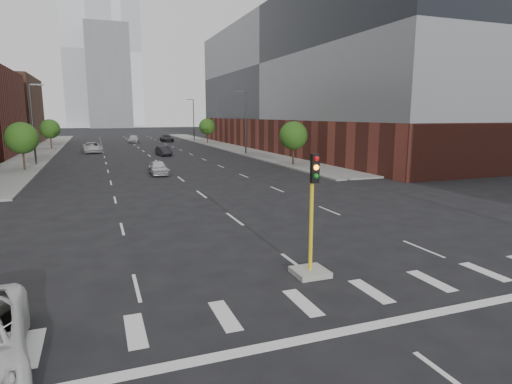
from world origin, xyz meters
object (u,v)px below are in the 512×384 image
car_near_left (158,168)px  car_deep_right (167,138)px  car_distant (134,139)px  median_traffic_signal (311,249)px  car_far_left (92,148)px  car_mid_right (164,151)px

car_near_left → car_deep_right: size_ratio=0.77×
car_near_left → car_distant: (1.91, 50.76, 0.13)m
median_traffic_signal → car_near_left: median_traffic_signal is taller
car_near_left → car_far_left: size_ratio=0.70×
car_mid_right → car_far_left: 12.83m
car_near_left → car_deep_right: 51.99m
car_mid_right → car_far_left: size_ratio=0.71×
car_near_left → car_far_left: bearing=102.9°
median_traffic_signal → car_mid_right: bearing=87.7°
car_distant → median_traffic_signal: bearing=-82.3°
car_distant → car_near_left: bearing=-84.1°
median_traffic_signal → car_mid_right: 48.20m
median_traffic_signal → car_near_left: size_ratio=1.10×
car_mid_right → car_distant: size_ratio=0.84×
car_far_left → car_deep_right: size_ratio=1.09×
car_near_left → car_far_left: 28.87m
car_far_left → car_distant: bearing=66.3°
car_distant → car_mid_right: bearing=-79.2°
car_deep_right → car_near_left: bearing=-105.0°
car_near_left → car_mid_right: bearing=80.9°
median_traffic_signal → car_distant: 79.32m
car_near_left → car_mid_right: (3.41, 19.60, -0.02)m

